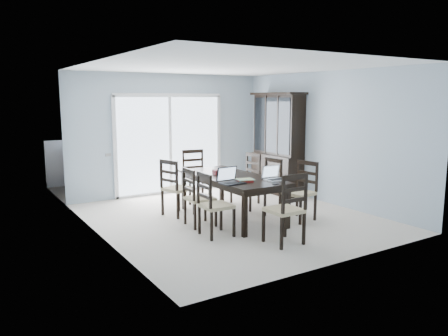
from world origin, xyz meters
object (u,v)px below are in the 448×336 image
at_px(dining_table, 232,180).
at_px(cell_phone, 276,184).
at_px(game_box, 222,172).
at_px(chair_right_far, 249,173).
at_px(chair_right_mid, 269,179).
at_px(laptop_silver, 276,177).
at_px(chair_left_mid, 195,191).
at_px(hot_tub, 127,168).
at_px(chair_left_near, 211,198).
at_px(chair_end_near, 289,201).
at_px(china_hutch, 278,144).
at_px(laptop_dark, 232,180).
at_px(chair_left_far, 174,182).
at_px(chair_end_far, 195,170).
at_px(chair_right_near, 303,184).

xyz_separation_m(dining_table, cell_phone, (0.16, -1.00, 0.08)).
bearing_deg(game_box, chair_right_far, 28.99).
distance_m(dining_table, chair_right_mid, 0.84).
height_order(laptop_silver, game_box, laptop_silver).
xyz_separation_m(chair_left_mid, hot_tub, (0.13, 3.56, -0.10)).
xyz_separation_m(chair_left_near, chair_end_near, (0.73, -0.93, 0.04)).
bearing_deg(china_hutch, dining_table, -148.29).
height_order(chair_left_mid, chair_right_mid, chair_right_mid).
distance_m(china_hutch, chair_left_near, 3.49).
xyz_separation_m(china_hutch, chair_left_mid, (-2.80, -1.35, -0.48)).
distance_m(dining_table, laptop_dark, 0.72).
relative_size(chair_left_far, laptop_dark, 3.05).
height_order(chair_left_near, chair_right_far, chair_right_far).
distance_m(chair_end_far, laptop_silver, 2.26).
xyz_separation_m(chair_left_near, cell_phone, (1.00, -0.30, 0.15)).
bearing_deg(chair_right_near, chair_end_near, 120.79).
distance_m(chair_left_far, laptop_dark, 1.33).
distance_m(chair_right_near, hot_tub, 4.48).
relative_size(china_hutch, chair_left_far, 1.87).
relative_size(chair_right_near, laptop_silver, 3.35).
distance_m(dining_table, game_box, 0.28).
relative_size(chair_left_near, chair_end_near, 0.94).
bearing_deg(chair_left_mid, chair_right_far, 119.92).
bearing_deg(game_box, chair_end_far, 84.34).
relative_size(chair_left_far, chair_right_mid, 1.04).
bearing_deg(laptop_silver, chair_end_far, 99.36).
distance_m(china_hutch, chair_left_far, 2.91).
height_order(china_hutch, game_box, china_hutch).
bearing_deg(chair_left_near, chair_right_mid, 115.05).
height_order(game_box, hot_tub, hot_tub).
bearing_deg(chair_left_far, hot_tub, 159.90).
bearing_deg(hot_tub, game_box, -79.27).
bearing_deg(chair_right_far, chair_left_far, 89.83).
relative_size(dining_table, chair_left_mid, 1.98).
xyz_separation_m(chair_left_far, game_box, (0.75, -0.40, 0.17)).
bearing_deg(chair_left_near, laptop_silver, 90.21).
bearing_deg(cell_phone, chair_left_mid, 139.72).
height_order(chair_end_near, chair_end_far, chair_end_near).
bearing_deg(chair_right_near, china_hutch, -36.56).
relative_size(dining_table, chair_right_mid, 1.94).
xyz_separation_m(chair_end_near, hot_tub, (-0.55, 5.09, -0.15)).
relative_size(game_box, hot_tub, 0.15).
xyz_separation_m(chair_right_near, hot_tub, (-1.65, 4.17, -0.13)).
height_order(chair_right_mid, hot_tub, chair_right_mid).
bearing_deg(chair_left_mid, dining_table, 99.86).
height_order(chair_right_mid, chair_right_far, chair_right_far).
distance_m(chair_right_far, cell_phone, 1.94).
bearing_deg(chair_right_near, chair_end_far, 13.45).
distance_m(laptop_dark, cell_phone, 0.68).
height_order(chair_end_near, hot_tub, chair_end_near).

